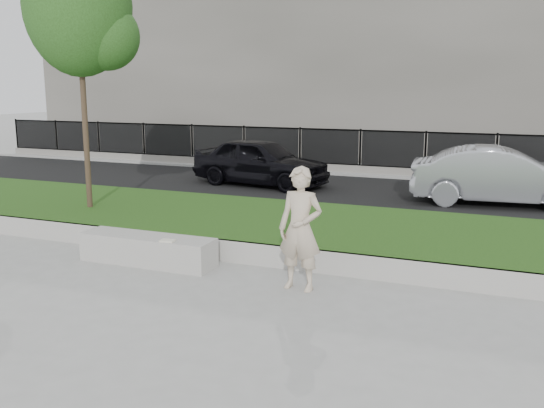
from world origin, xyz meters
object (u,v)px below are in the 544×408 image
at_px(man, 300,229).
at_px(young_tree, 83,12).
at_px(book, 168,241).
at_px(car_silver, 501,176).
at_px(stone_bench, 148,250).
at_px(car_dark, 260,162).

distance_m(man, young_tree, 7.30).
relative_size(book, car_silver, 0.05).
xyz_separation_m(stone_bench, book, (0.55, -0.21, 0.27)).
bearing_deg(young_tree, man, -22.34).
bearing_deg(book, car_dark, 96.70).
height_order(stone_bench, car_silver, car_silver).
distance_m(stone_bench, book, 0.65).
bearing_deg(stone_bench, car_dark, 99.69).
xyz_separation_m(stone_bench, man, (2.96, -0.24, 0.71)).
xyz_separation_m(stone_bench, car_silver, (5.57, 7.84, 0.53)).
distance_m(book, car_dark, 8.72).
xyz_separation_m(book, car_dark, (-1.96, 8.49, 0.25)).
bearing_deg(young_tree, car_dark, 76.65).
height_order(stone_bench, book, book).
relative_size(book, young_tree, 0.04).
distance_m(man, book, 2.45).
distance_m(man, car_dark, 9.58).
height_order(stone_bench, young_tree, young_tree).
height_order(young_tree, car_silver, young_tree).
bearing_deg(young_tree, car_silver, 33.99).
bearing_deg(stone_bench, book, -20.55).
relative_size(young_tree, car_dark, 1.35).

